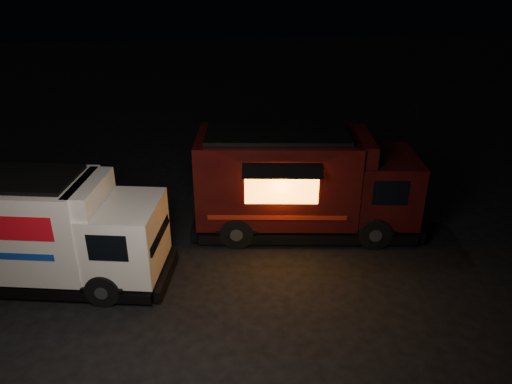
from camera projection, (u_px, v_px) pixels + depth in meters
name	position (u px, v px, depth m)	size (l,w,h in m)	color
ground	(175.00, 288.00, 12.09)	(80.00, 80.00, 0.00)	black
white_truck	(40.00, 230.00, 11.89)	(6.11, 2.08, 2.77)	silver
red_truck	(306.00, 182.00, 14.11)	(6.44, 2.37, 3.00)	black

